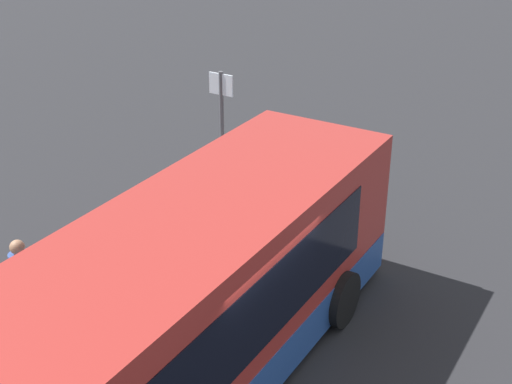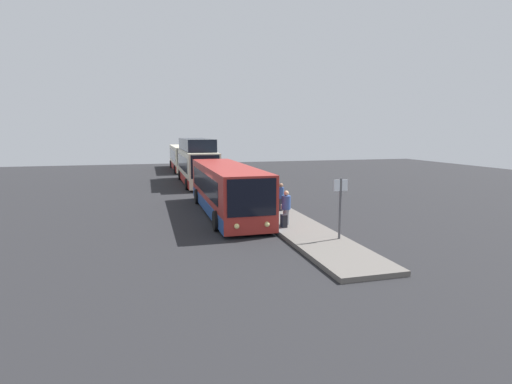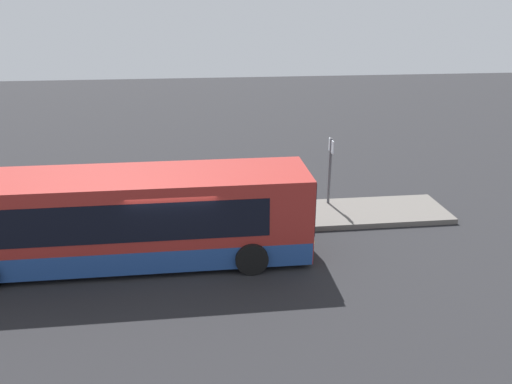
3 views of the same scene
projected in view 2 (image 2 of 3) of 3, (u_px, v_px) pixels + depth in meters
name	position (u px, v px, depth m)	size (l,w,h in m)	color
ground	(227.00, 220.00, 21.51)	(80.00, 80.00, 0.00)	#232326
platform	(278.00, 215.00, 22.24)	(20.00, 2.51, 0.19)	#605B56
bus_lead	(226.00, 190.00, 23.06)	(11.72, 2.82, 2.78)	maroon
bus_second	(197.00, 164.00, 36.30)	(10.99, 2.85, 4.07)	beige
bus_third	(183.00, 158.00, 49.61)	(12.17, 2.88, 2.95)	beige
passenger_boarding	(281.00, 196.00, 22.85)	(0.58, 0.52, 1.59)	#2D2D33
passenger_waiting	(286.00, 207.00, 19.44)	(0.62, 0.45, 1.68)	gray
suitcase	(284.00, 221.00, 18.98)	(0.36, 0.25, 0.85)	black
sign_post	(340.00, 201.00, 16.73)	(0.10, 0.61, 2.59)	#4C4C51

